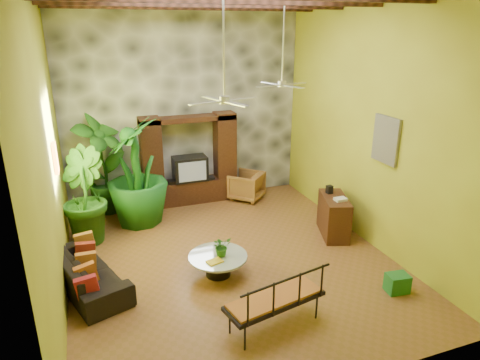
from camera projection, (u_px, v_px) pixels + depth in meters
name	position (u px, v px, depth m)	size (l,w,h in m)	color
ground	(230.00, 258.00, 8.47)	(7.00, 7.00, 0.00)	brown
back_wall	(184.00, 104.00, 10.73)	(6.00, 0.02, 5.00)	olive
left_wall	(46.00, 151.00, 6.66)	(0.02, 7.00, 5.00)	olive
right_wall	(369.00, 123.00, 8.61)	(0.02, 7.00, 5.00)	olive
stone_accent_wall	(184.00, 105.00, 10.67)	(5.98, 0.10, 4.98)	#37393F
entertainment_center	(190.00, 167.00, 10.92)	(2.40, 0.55, 2.30)	black
ceiling_fan_front	(224.00, 87.00, 6.91)	(1.28, 1.28, 1.86)	silver
ceiling_fan_back	(282.00, 74.00, 8.91)	(1.28, 1.28, 1.86)	silver
wall_art_mask	(55.00, 158.00, 7.69)	(0.06, 0.32, 0.55)	orange
wall_art_painting	(386.00, 140.00, 8.13)	(0.06, 0.70, 0.90)	#285995
sofa	(87.00, 272.00, 7.43)	(2.11, 0.83, 0.62)	black
wicker_armchair	(246.00, 186.00, 11.31)	(0.79, 0.81, 0.74)	olive
tall_plant_a	(103.00, 163.00, 10.15)	(1.34, 0.91, 2.54)	#1F5716
tall_plant_b	(82.00, 196.00, 8.87)	(1.12, 0.90, 2.03)	#225A17
tall_plant_c	(136.00, 172.00, 9.65)	(1.38, 1.38, 2.47)	#17591A
coffee_table	(218.00, 262.00, 7.83)	(1.08, 1.08, 0.40)	black
centerpiece_plant	(222.00, 246.00, 7.73)	(0.34, 0.29, 0.37)	#255C18
yellow_tray	(215.00, 262.00, 7.55)	(0.27, 0.19, 0.03)	yellow
iron_bench	(277.00, 299.00, 6.32)	(1.64, 0.88, 0.57)	black
side_console	(334.00, 216.00, 9.32)	(0.50, 1.10, 0.88)	#371A11
green_bin	(397.00, 283.00, 7.36)	(0.37, 0.28, 0.33)	#1F7627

